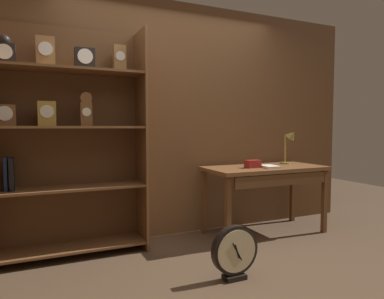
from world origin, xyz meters
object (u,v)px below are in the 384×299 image
at_px(desk_lamp, 290,141).
at_px(toolbox_small, 253,164).
at_px(open_repair_manual, 270,167).
at_px(round_clock_large, 235,252).
at_px(workbench, 266,174).
at_px(bookshelf, 64,138).

relative_size(desk_lamp, toolbox_small, 2.65).
xyz_separation_m(toolbox_small, open_repair_manual, (0.17, -0.08, -0.03)).
bearing_deg(open_repair_manual, round_clock_large, -132.73).
relative_size(desk_lamp, round_clock_large, 0.98).
bearing_deg(round_clock_large, open_repair_manual, 40.56).
relative_size(toolbox_small, round_clock_large, 0.37).
height_order(desk_lamp, toolbox_small, desk_lamp).
relative_size(workbench, round_clock_large, 3.15).
bearing_deg(workbench, desk_lamp, 16.11).
xyz_separation_m(toolbox_small, round_clock_large, (-0.76, -0.87, -0.59)).
relative_size(bookshelf, open_repair_manual, 9.87).
bearing_deg(workbench, toolbox_small, -177.22).
xyz_separation_m(desk_lamp, round_clock_large, (-1.39, -1.01, -0.82)).
distance_m(workbench, round_clock_large, 1.37).
distance_m(toolbox_small, open_repair_manual, 0.19).
bearing_deg(workbench, round_clock_large, -137.06).
bearing_deg(open_repair_manual, toolbox_small, 161.66).
bearing_deg(open_repair_manual, workbench, 83.44).
height_order(workbench, toolbox_small, toolbox_small).
distance_m(bookshelf, workbench, 2.19).
distance_m(workbench, toolbox_small, 0.23).
bearing_deg(workbench, open_repair_manual, -103.27).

